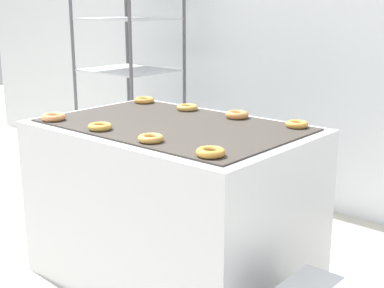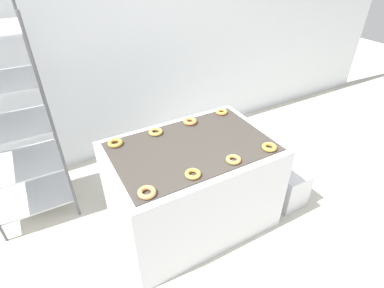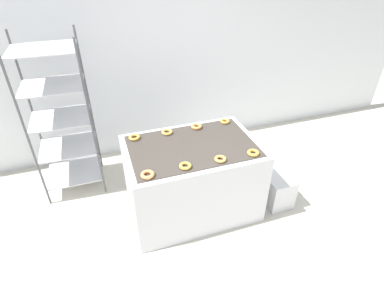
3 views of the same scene
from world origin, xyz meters
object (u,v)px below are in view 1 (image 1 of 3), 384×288
Objects in this scene: baking_rack_cart at (129,70)px; donut_far_right at (297,124)px; donut_near_midleft at (100,127)px; donut_far_midleft at (187,107)px; donut_near_left at (53,117)px; donut_near_midright at (151,138)px; donut_far_midright at (237,115)px; fryer_machine at (173,204)px; donut_near_right at (211,152)px; donut_far_left at (144,100)px.

donut_far_right is (1.72, -0.52, -0.07)m from baking_rack_cart.
donut_far_midleft is at bearing 90.43° from donut_near_midleft.
donut_near_left is at bearing -58.96° from baking_rack_cart.
donut_near_left is at bearing -177.40° from donut_near_midleft.
donut_near_midright is 0.93× the size of donut_far_midright.
fryer_machine is at bearing -146.46° from donut_far_right.
donut_far_midleft is (-0.67, 0.63, -0.00)m from donut_near_right.
donut_near_midleft is at bearing -89.57° from donut_far_midleft.
fryer_machine is at bearing 61.61° from donut_near_midleft.
donut_near_left is 1.02× the size of donut_far_left.
fryer_machine is at bearing 32.60° from donut_near_left.
donut_far_left is 0.67m from donut_far_midright.
donut_near_midleft is 0.98× the size of donut_near_right.
donut_far_midright is (0.67, 0.65, 0.00)m from donut_near_left.
donut_near_midleft and donut_far_left have the same top height.
donut_near_right is 1.08× the size of donut_far_right.
donut_far_left reaches higher than fryer_machine.
baking_rack_cart is at bearing 158.98° from donut_far_midright.
donut_near_right is at bearing 0.23° from donut_near_left.
donut_near_left is 0.93m from donut_far_midright.
donut_near_midleft is at bearing 179.38° from donut_near_midright.
donut_near_midleft is at bearing -47.85° from baking_rack_cart.
donut_far_right is at bearing 43.87° from donut_near_midleft.
donut_far_midright is (-0.34, 0.64, 0.00)m from donut_near_right.
donut_near_midright is at bearing 1.01° from donut_near_left.
donut_far_midleft is 0.67m from donut_far_right.
donut_near_midleft is at bearing -60.93° from donut_far_left.
donut_far_left is at bearing 147.94° from donut_near_right.
donut_far_midright is (0.67, 0.00, 0.00)m from donut_far_left.
donut_far_midright is (1.38, -0.53, -0.07)m from baking_rack_cart.
donut_near_left is 1.01m from donut_near_right.
donut_far_midleft is at bearing -27.24° from baking_rack_cart.
donut_near_midleft is at bearing 179.02° from donut_near_right.
donut_near_midright is 1.04× the size of donut_far_right.
donut_near_midright is 0.73m from donut_far_right.
donut_far_right is (0.67, 0.64, -0.00)m from donut_near_midleft.
donut_far_left is at bearing -37.26° from baking_rack_cart.
donut_near_left is (-0.51, -0.33, 0.43)m from fryer_machine.
donut_near_midleft and donut_far_midleft have the same top height.
donut_near_right is (1.72, -1.17, -0.07)m from baking_rack_cart.
donut_far_right is (0.67, 0.02, -0.00)m from donut_far_midleft.
baking_rack_cart is (-1.22, 0.85, 0.50)m from fryer_machine.
baking_rack_cart reaches higher than donut_far_right.
donut_near_midright reaches higher than fryer_machine.
baking_rack_cart is 16.36× the size of donut_near_midright.
donut_near_left is (0.71, -1.17, -0.07)m from baking_rack_cart.
donut_near_midright is at bearing -61.91° from fryer_machine.
donut_near_right is 0.98× the size of donut_far_midleft.
donut_near_left is 1.13× the size of donut_far_right.
donut_far_right is (0.33, 0.65, 0.00)m from donut_near_midright.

